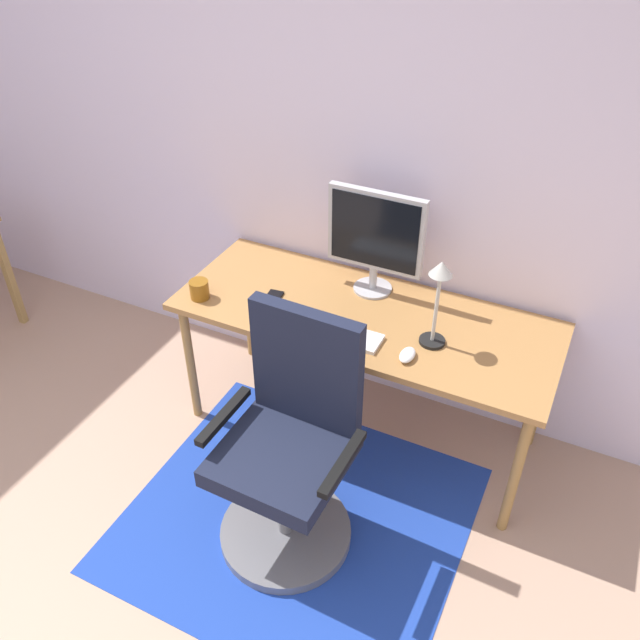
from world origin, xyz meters
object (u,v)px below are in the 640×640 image
object	(u,v)px
keyboard	(333,331)
monitor	(375,235)
cell_phone	(272,299)
desk_lamp	(439,290)
desk	(364,325)
computer_mouse	(407,355)
coffee_cup	(199,290)
office_chair	(290,459)

from	to	relation	value
keyboard	monitor	bearing A→B (deg)	86.04
cell_phone	desk_lamp	size ratio (longest dim) A/B	0.35
desk	computer_mouse	world-z (taller)	computer_mouse
monitor	coffee_cup	bearing A→B (deg)	-149.31
computer_mouse	cell_phone	distance (m)	0.71
desk_lamp	office_chair	size ratio (longest dim) A/B	0.37
desk	coffee_cup	xyz separation A→B (m)	(-0.73, -0.21, 0.11)
monitor	desk_lamp	distance (m)	0.46
keyboard	office_chair	xyz separation A→B (m)	(0.04, -0.48, -0.30)
coffee_cup	office_chair	size ratio (longest dim) A/B	0.08
monitor	desk_lamp	bearing A→B (deg)	-34.56
cell_phone	office_chair	distance (m)	0.76
monitor	desk_lamp	world-z (taller)	monitor
desk_lamp	desk	bearing A→B (deg)	168.95
computer_mouse	office_chair	xyz separation A→B (m)	(-0.30, -0.46, -0.30)
monitor	computer_mouse	bearing A→B (deg)	-51.72
desk_lamp	cell_phone	bearing A→B (deg)	-178.18
desk	desk_lamp	world-z (taller)	desk_lamp
cell_phone	office_chair	xyz separation A→B (m)	(0.39, -0.58, -0.29)
cell_phone	desk_lamp	xyz separation A→B (m)	(0.76, 0.02, 0.26)
monitor	office_chair	xyz separation A→B (m)	(0.01, -0.86, -0.58)
computer_mouse	office_chair	bearing A→B (deg)	-123.31
desk	keyboard	xyz separation A→B (m)	(-0.07, -0.19, 0.07)
keyboard	computer_mouse	xyz separation A→B (m)	(0.34, -0.02, 0.01)
computer_mouse	desk_lamp	bearing A→B (deg)	67.87
coffee_cup	desk_lamp	distance (m)	1.10
computer_mouse	cell_phone	xyz separation A→B (m)	(-0.70, 0.12, -0.01)
monitor	coffee_cup	size ratio (longest dim) A/B	5.64
coffee_cup	desk_lamp	size ratio (longest dim) A/B	0.22
keyboard	desk	bearing A→B (deg)	69.83
cell_phone	desk_lamp	world-z (taller)	desk_lamp
coffee_cup	office_chair	bearing A→B (deg)	-33.00
cell_phone	monitor	bearing A→B (deg)	29.61
monitor	cell_phone	world-z (taller)	monitor
computer_mouse	cell_phone	world-z (taller)	computer_mouse
computer_mouse	coffee_cup	world-z (taller)	coffee_cup
computer_mouse	coffee_cup	bearing A→B (deg)	-179.66
keyboard	desk_lamp	distance (m)	0.49
monitor	keyboard	world-z (taller)	monitor
office_chair	desk	bearing A→B (deg)	88.88
cell_phone	office_chair	size ratio (longest dim) A/B	0.13
desk	desk_lamp	size ratio (longest dim) A/B	4.31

